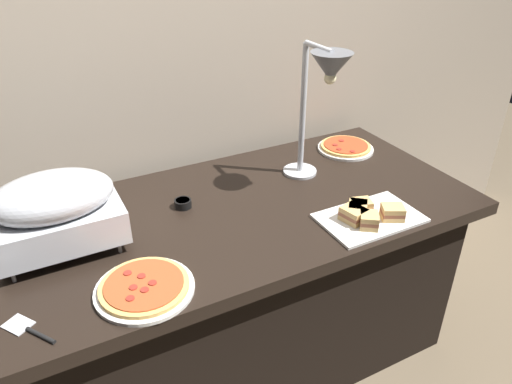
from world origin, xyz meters
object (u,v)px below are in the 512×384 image
object	(u,v)px
chafing_dish	(55,209)
sandwich_platter	(368,215)
sauce_cup_near	(183,203)
pizza_plate_front	(346,147)
heat_lamp	(325,82)
pizza_plate_center	(144,287)
serving_spatula	(29,330)

from	to	relation	value
chafing_dish	sandwich_platter	world-z (taller)	chafing_dish
sandwich_platter	sauce_cup_near	world-z (taller)	sandwich_platter
pizza_plate_front	heat_lamp	bearing A→B (deg)	-143.98
pizza_plate_center	sandwich_platter	distance (m)	0.81
sandwich_platter	heat_lamp	bearing A→B (deg)	93.26
heat_lamp	pizza_plate_front	bearing A→B (deg)	36.02
heat_lamp	sauce_cup_near	bearing A→B (deg)	169.77
heat_lamp	chafing_dish	bearing A→B (deg)	177.84
pizza_plate_center	serving_spatula	bearing A→B (deg)	-178.26
serving_spatula	sauce_cup_near	bearing A→B (deg)	34.63
heat_lamp	sandwich_platter	world-z (taller)	heat_lamp
pizza_plate_center	sauce_cup_near	world-z (taller)	same
serving_spatula	heat_lamp	bearing A→B (deg)	15.15
chafing_dish	pizza_plate_center	world-z (taller)	chafing_dish
pizza_plate_front	serving_spatula	world-z (taller)	pizza_plate_front
pizza_plate_front	sandwich_platter	xyz separation A→B (m)	(-0.29, -0.51, 0.01)
pizza_plate_front	pizza_plate_center	size ratio (longest dim) A/B	0.88
chafing_dish	pizza_plate_front	bearing A→B (deg)	8.36
pizza_plate_center	serving_spatula	world-z (taller)	pizza_plate_center
serving_spatula	sandwich_platter	bearing A→B (deg)	0.32
pizza_plate_front	sandwich_platter	distance (m)	0.59
pizza_plate_front	serving_spatula	xyz separation A→B (m)	(-1.41, -0.52, -0.01)
pizza_plate_front	pizza_plate_center	world-z (taller)	same
chafing_dish	pizza_plate_front	size ratio (longest dim) A/B	1.54
pizza_plate_center	sauce_cup_near	size ratio (longest dim) A/B	4.55
chafing_dish	pizza_plate_center	distance (m)	0.39
chafing_dish	sauce_cup_near	xyz separation A→B (m)	(0.43, 0.06, -0.13)
chafing_dish	heat_lamp	size ratio (longest dim) A/B	0.72
pizza_plate_center	sandwich_platter	world-z (taller)	sandwich_platter
pizza_plate_center	sauce_cup_near	xyz separation A→B (m)	(0.26, 0.38, 0.00)
sandwich_platter	chafing_dish	bearing A→B (deg)	161.45
chafing_dish	sauce_cup_near	size ratio (longest dim) A/B	6.20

